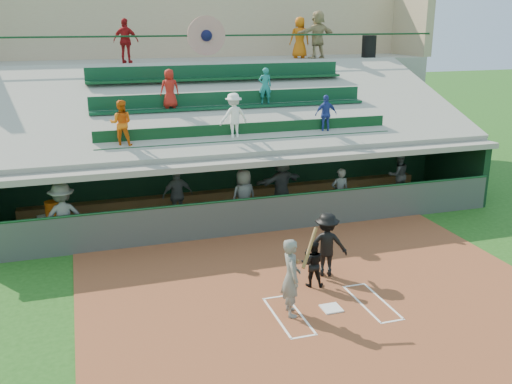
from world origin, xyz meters
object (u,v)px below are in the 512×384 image
object	(u,v)px
batter_at_plate	(291,277)
catcher	(312,264)
trash_bin	(369,46)
water_cooler	(52,208)
white_table	(55,228)
home_plate	(331,308)

from	to	relation	value
batter_at_plate	catcher	size ratio (longest dim) A/B	1.70
trash_bin	batter_at_plate	bearing A→B (deg)	-123.73
catcher	water_cooler	xyz separation A→B (m)	(-6.02, 5.08, 0.38)
batter_at_plate	white_table	bearing A→B (deg)	129.16
batter_at_plate	trash_bin	xyz separation A→B (m)	(8.29, 12.41, 4.16)
white_table	batter_at_plate	bearing A→B (deg)	-67.31
catcher	white_table	xyz separation A→B (m)	(-5.99, 5.01, -0.19)
white_table	trash_bin	bearing A→B (deg)	8.79
catcher	trash_bin	size ratio (longest dim) A/B	1.23
white_table	home_plate	bearing A→B (deg)	-62.79
water_cooler	trash_bin	distance (m)	15.25
home_plate	catcher	world-z (taller)	catcher
trash_bin	catcher	bearing A→B (deg)	-122.93
batter_at_plate	white_table	distance (m)	7.94
white_table	water_cooler	distance (m)	0.58
batter_at_plate	water_cooler	size ratio (longest dim) A/B	4.73
water_cooler	trash_bin	bearing A→B (deg)	24.96
batter_at_plate	white_table	world-z (taller)	batter_at_plate
home_plate	white_table	distance (m)	8.61
home_plate	catcher	xyz separation A→B (m)	(0.04, 1.22, 0.56)
home_plate	catcher	bearing A→B (deg)	87.98
home_plate	trash_bin	size ratio (longest dim) A/B	0.46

